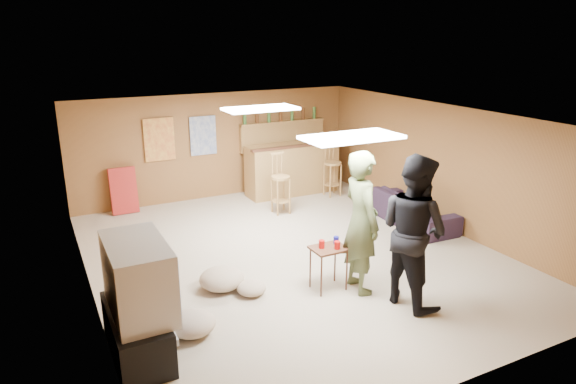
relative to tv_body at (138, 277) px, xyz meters
name	(u,v)px	position (x,y,z in m)	size (l,w,h in m)	color
ground	(294,256)	(2.65, 1.50, -0.90)	(7.00, 7.00, 0.00)	tan
ceiling	(294,117)	(2.65, 1.50, 1.30)	(6.00, 7.00, 0.02)	silver
wall_back	(217,146)	(2.65, 5.00, 0.20)	(6.00, 0.02, 2.20)	brown
wall_front	(466,286)	(2.65, -2.00, 0.20)	(6.00, 0.02, 2.20)	brown
wall_left	(84,221)	(-0.35, 1.50, 0.20)	(0.02, 7.00, 2.20)	brown
wall_right	(444,167)	(5.65, 1.50, 0.20)	(0.02, 7.00, 2.20)	brown
tv_stand	(137,333)	(-0.07, 0.00, -0.65)	(0.55, 1.30, 0.50)	black
dvd_box	(158,335)	(0.15, 0.00, -0.75)	(0.35, 0.50, 0.08)	#B2B2B7
tv_body	(138,277)	(0.00, 0.00, 0.00)	(0.60, 1.10, 0.80)	#B2B2B7
tv_screen	(167,272)	(0.31, 0.00, 0.00)	(0.02, 0.95, 0.65)	navy
bar_counter	(292,169)	(4.15, 4.45, -0.35)	(2.00, 0.60, 1.10)	olive
bar_lip	(298,146)	(4.15, 4.20, 0.20)	(2.10, 0.12, 0.05)	#432315
bar_shelf	(283,122)	(4.15, 4.90, 0.60)	(2.00, 0.18, 0.05)	olive
bar_backing	(282,135)	(4.15, 4.92, 0.30)	(2.00, 0.14, 0.60)	olive
poster_left	(159,140)	(1.45, 4.96, 0.45)	(0.60, 0.03, 0.85)	#BF3F26
poster_right	(203,136)	(2.35, 4.96, 0.45)	(0.55, 0.03, 0.80)	#334C99
folding_chair_stack	(124,191)	(0.65, 4.80, -0.45)	(0.50, 0.14, 0.90)	#B02520
ceiling_panel_front	(352,137)	(2.65, 0.00, 1.27)	(1.20, 0.60, 0.04)	white
ceiling_panel_back	(261,109)	(2.65, 2.70, 1.27)	(1.20, 0.60, 0.04)	white
person_olive	(361,222)	(2.94, 0.14, 0.07)	(0.71, 0.47, 1.95)	#48522F
person_black	(413,231)	(3.33, -0.45, 0.09)	(0.96, 0.75, 1.98)	black
sofa	(412,209)	(5.26, 1.81, -0.62)	(1.90, 0.74, 0.56)	black
tray_table	(328,268)	(2.57, 0.32, -0.59)	(0.47, 0.38, 0.61)	#432315
cup_red_near	(322,244)	(2.47, 0.35, -0.23)	(0.08, 0.08, 0.11)	#BC0F0C
cup_red_far	(337,245)	(2.64, 0.23, -0.23)	(0.08, 0.08, 0.11)	#BC0F0C
cup_blue	(336,240)	(2.72, 0.39, -0.24)	(0.07, 0.07, 0.10)	navy
bar_stool_left	(281,181)	(3.36, 3.39, -0.25)	(0.41, 0.41, 1.30)	olive
bar_stool_right	(333,169)	(4.84, 3.90, -0.31)	(0.38, 0.38, 1.19)	olive
cushion_near_tv	(222,279)	(1.27, 1.00, -0.76)	(0.62, 0.62, 0.28)	tan
cushion_mid	(251,288)	(1.56, 0.66, -0.81)	(0.40, 0.40, 0.18)	tan
cushion_far	(192,323)	(0.57, 0.10, -0.77)	(0.56, 0.56, 0.25)	tan
bottle_row	(281,115)	(4.09, 4.88, 0.75)	(1.76, 0.08, 0.26)	#3F7233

